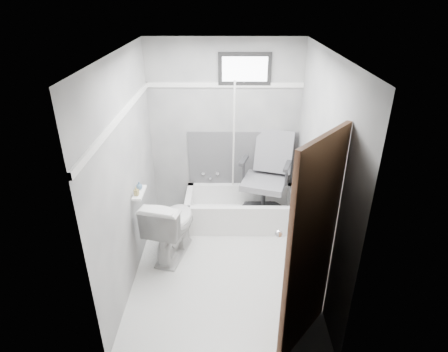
{
  "coord_description": "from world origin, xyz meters",
  "views": [
    {
      "loc": [
        0.03,
        -3.45,
        2.91
      ],
      "look_at": [
        0.0,
        0.35,
        1.0
      ],
      "focal_mm": 30.0,
      "sensor_mm": 36.0,
      "label": 1
    }
  ],
  "objects_px": {
    "bathtub": "(241,209)",
    "soap_bottle_a": "(136,191)",
    "office_chair": "(264,177)",
    "toilet": "(172,226)",
    "door": "(353,274)",
    "soap_bottle_b": "(139,185)"
  },
  "relations": [
    {
      "from": "bathtub",
      "to": "office_chair",
      "type": "bearing_deg",
      "value": 4.64
    },
    {
      "from": "office_chair",
      "to": "soap_bottle_b",
      "type": "xyz_separation_m",
      "value": [
        -1.47,
        -0.76,
        0.28
      ]
    },
    {
      "from": "bathtub",
      "to": "soap_bottle_a",
      "type": "xyz_separation_m",
      "value": [
        -1.17,
        -0.88,
        0.76
      ]
    },
    {
      "from": "bathtub",
      "to": "soap_bottle_b",
      "type": "height_order",
      "value": "soap_bottle_b"
    },
    {
      "from": "bathtub",
      "to": "soap_bottle_a",
      "type": "relative_size",
      "value": 15.1
    },
    {
      "from": "door",
      "to": "soap_bottle_b",
      "type": "xyz_separation_m",
      "value": [
        -1.92,
        1.47,
        -0.04
      ]
    },
    {
      "from": "office_chair",
      "to": "door",
      "type": "distance_m",
      "value": 2.3
    },
    {
      "from": "office_chair",
      "to": "soap_bottle_a",
      "type": "bearing_deg",
      "value": -130.96
    },
    {
      "from": "bathtub",
      "to": "soap_bottle_a",
      "type": "bearing_deg",
      "value": -143.09
    },
    {
      "from": "bathtub",
      "to": "toilet",
      "type": "bearing_deg",
      "value": -140.53
    },
    {
      "from": "toilet",
      "to": "soap_bottle_b",
      "type": "xyz_separation_m",
      "value": [
        -0.32,
        -0.04,
        0.56
      ]
    },
    {
      "from": "toilet",
      "to": "door",
      "type": "relative_size",
      "value": 0.41
    },
    {
      "from": "bathtub",
      "to": "soap_bottle_a",
      "type": "height_order",
      "value": "soap_bottle_a"
    },
    {
      "from": "office_chair",
      "to": "bathtub",
      "type": "bearing_deg",
      "value": -157.88
    },
    {
      "from": "office_chair",
      "to": "door",
      "type": "height_order",
      "value": "door"
    },
    {
      "from": "toilet",
      "to": "soap_bottle_b",
      "type": "relative_size",
      "value": 9.05
    },
    {
      "from": "soap_bottle_a",
      "to": "soap_bottle_b",
      "type": "relative_size",
      "value": 1.1
    },
    {
      "from": "office_chair",
      "to": "soap_bottle_a",
      "type": "distance_m",
      "value": 1.75
    },
    {
      "from": "office_chair",
      "to": "toilet",
      "type": "distance_m",
      "value": 1.39
    },
    {
      "from": "office_chair",
      "to": "toilet",
      "type": "xyz_separation_m",
      "value": [
        -1.15,
        -0.72,
        -0.28
      ]
    },
    {
      "from": "office_chair",
      "to": "door",
      "type": "xyz_separation_m",
      "value": [
        0.45,
        -2.23,
        0.32
      ]
    },
    {
      "from": "toilet",
      "to": "soap_bottle_a",
      "type": "bearing_deg",
      "value": 43.29
    }
  ]
}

